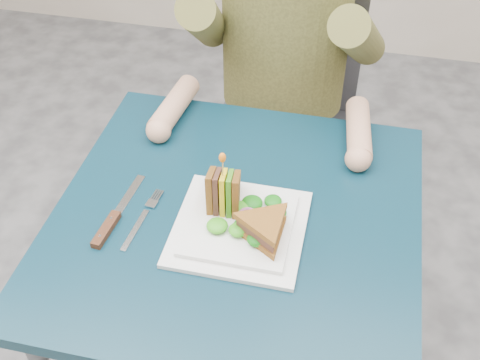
% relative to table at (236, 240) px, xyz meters
% --- Properties ---
extents(table, '(0.75, 0.75, 0.73)m').
position_rel_table_xyz_m(table, '(0.00, 0.00, 0.00)').
color(table, '#08222F').
rests_on(table, ground).
extents(chair, '(0.42, 0.40, 0.93)m').
position_rel_table_xyz_m(chair, '(0.00, 0.69, -0.11)').
color(chair, '#47474C').
rests_on(chair, ground).
extents(diner, '(0.54, 0.59, 0.74)m').
position_rel_table_xyz_m(diner, '(-0.00, 0.58, 0.26)').
color(diner, '#4C4A22').
rests_on(diner, chair).
extents(plate, '(0.26, 0.26, 0.02)m').
position_rel_table_xyz_m(plate, '(0.02, -0.04, 0.09)').
color(plate, white).
rests_on(plate, table).
extents(sandwich_flat, '(0.18, 0.18, 0.05)m').
position_rel_table_xyz_m(sandwich_flat, '(0.07, -0.07, 0.12)').
color(sandwich_flat, brown).
rests_on(sandwich_flat, plate).
extents(sandwich_upright, '(0.09, 0.15, 0.15)m').
position_rel_table_xyz_m(sandwich_upright, '(-0.03, 0.00, 0.13)').
color(sandwich_upright, brown).
rests_on(sandwich_upright, plate).
extents(fork, '(0.03, 0.18, 0.01)m').
position_rel_table_xyz_m(fork, '(-0.18, -0.06, 0.08)').
color(fork, silver).
rests_on(fork, table).
extents(knife, '(0.04, 0.22, 0.02)m').
position_rel_table_xyz_m(knife, '(-0.24, -0.08, 0.09)').
color(knife, silver).
rests_on(knife, table).
extents(toothpick, '(0.01, 0.01, 0.06)m').
position_rel_table_xyz_m(toothpick, '(-0.03, 0.00, 0.20)').
color(toothpick, tan).
rests_on(toothpick, sandwich_upright).
extents(toothpick_frill, '(0.01, 0.01, 0.02)m').
position_rel_table_xyz_m(toothpick_frill, '(-0.03, 0.00, 0.23)').
color(toothpick_frill, orange).
rests_on(toothpick_frill, sandwich_upright).
extents(lettuce_spill, '(0.15, 0.13, 0.02)m').
position_rel_table_xyz_m(lettuce_spill, '(0.02, -0.03, 0.11)').
color(lettuce_spill, '#337A14').
rests_on(lettuce_spill, plate).
extents(onion_ring, '(0.04, 0.04, 0.02)m').
position_rel_table_xyz_m(onion_ring, '(0.03, -0.04, 0.11)').
color(onion_ring, '#9E4C7A').
rests_on(onion_ring, plate).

